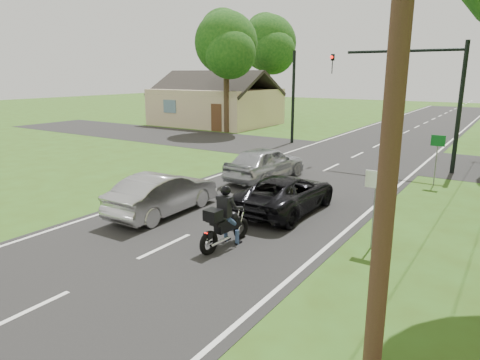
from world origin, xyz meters
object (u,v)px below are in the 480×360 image
object	(u,v)px
utility_pole_near	(400,31)
sign_green	(437,148)
motorcycle_rider	(224,223)
traffic_signal	(419,83)
silver_sedan	(163,193)
sign_white	(375,191)
dark_suv	(286,193)
silver_suv	(265,163)

from	to	relation	value
utility_pole_near	sign_green	size ratio (longest dim) A/B	4.71
motorcycle_rider	traffic_signal	size ratio (longest dim) A/B	0.31
silver_sedan	sign_green	size ratio (longest dim) A/B	1.97
utility_pole_near	sign_white	xyz separation A→B (m)	(-1.50, 4.98, -3.49)
silver_sedan	traffic_signal	distance (m)	13.49
utility_pole_near	sign_white	world-z (taller)	utility_pole_near
motorcycle_rider	silver_sedan	size ratio (longest dim) A/B	0.48
sign_white	motorcycle_rider	bearing A→B (deg)	-148.02
dark_suv	traffic_signal	bearing A→B (deg)	-102.14
dark_suv	traffic_signal	xyz separation A→B (m)	(2.02, 9.45, 3.50)
sign_white	sign_green	bearing A→B (deg)	88.57
motorcycle_rider	utility_pole_near	bearing A→B (deg)	-26.66
utility_pole_near	sign_white	bearing A→B (deg)	106.76
sign_white	dark_suv	bearing A→B (deg)	155.13
sign_green	silver_suv	bearing A→B (deg)	-154.99
motorcycle_rider	silver_sedan	world-z (taller)	motorcycle_rider
dark_suv	silver_sedan	world-z (taller)	silver_sedan
motorcycle_rider	traffic_signal	bearing A→B (deg)	85.40
dark_suv	sign_green	distance (m)	7.43
silver_sedan	sign_green	xyz separation A→B (m)	(6.87, 8.90, 0.90)
silver_sedan	traffic_signal	bearing A→B (deg)	-115.18
motorcycle_rider	sign_white	xyz separation A→B (m)	(3.36, 2.10, 0.92)
traffic_signal	utility_pole_near	distance (m)	16.28
utility_pole_near	sign_green	xyz separation A→B (m)	(-1.30, 12.98, -3.49)
motorcycle_rider	sign_green	world-z (taller)	sign_green
motorcycle_rider	traffic_signal	xyz separation A→B (m)	(1.99, 13.11, 3.46)
dark_suv	silver_suv	world-z (taller)	silver_suv
traffic_signal	motorcycle_rider	bearing A→B (deg)	-98.65
traffic_signal	sign_white	bearing A→B (deg)	-82.95
dark_suv	silver_suv	size ratio (longest dim) A/B	1.02
sign_green	motorcycle_rider	bearing A→B (deg)	-109.41
traffic_signal	utility_pole_near	xyz separation A→B (m)	(2.86, -16.00, 0.95)
silver_sedan	sign_green	world-z (taller)	sign_green
sign_white	sign_green	distance (m)	8.00
silver_suv	sign_green	bearing A→B (deg)	-150.46
traffic_signal	sign_green	size ratio (longest dim) A/B	3.00
silver_suv	utility_pole_near	xyz separation A→B (m)	(7.69, -10.00, 4.33)
motorcycle_rider	silver_suv	size ratio (longest dim) A/B	0.46
motorcycle_rider	dark_suv	distance (m)	3.66
traffic_signal	utility_pole_near	world-z (taller)	utility_pole_near
sign_green	traffic_signal	bearing A→B (deg)	117.38
silver_sedan	sign_white	bearing A→B (deg)	-173.49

